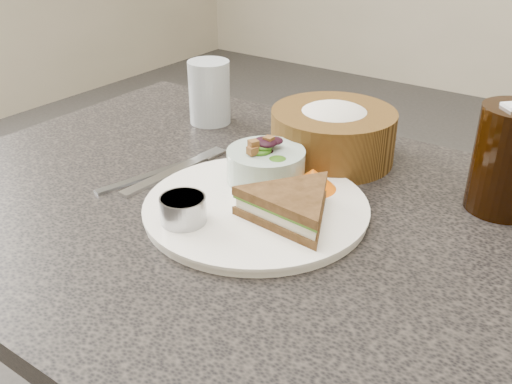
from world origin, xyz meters
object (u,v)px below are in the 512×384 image
at_px(cola_glass, 510,156).
at_px(sandwich, 292,206).
at_px(dinner_plate, 256,208).
at_px(dressing_ramekin, 183,210).
at_px(water_glass, 209,92).
at_px(bread_basket, 333,127).
at_px(salad_bowl, 266,160).

bearing_deg(cola_glass, sandwich, -133.79).
distance_m(dinner_plate, dressing_ramekin, 0.10).
xyz_separation_m(dinner_plate, water_glass, (-0.26, 0.22, 0.05)).
bearing_deg(sandwich, bread_basket, 111.41).
xyz_separation_m(sandwich, bread_basket, (-0.06, 0.22, 0.02)).
distance_m(dressing_ramekin, water_glass, 0.38).
bearing_deg(dinner_plate, sandwich, -8.85).
height_order(sandwich, water_glass, water_glass).
bearing_deg(salad_bowl, bread_basket, 79.17).
distance_m(dinner_plate, bread_basket, 0.21).
xyz_separation_m(dinner_plate, cola_glass, (0.26, 0.20, 0.07)).
bearing_deg(dinner_plate, dressing_ramekin, -117.24).
relative_size(dressing_ramekin, cola_glass, 0.37).
xyz_separation_m(dressing_ramekin, bread_basket, (0.05, 0.30, 0.02)).
xyz_separation_m(sandwich, salad_bowl, (-0.09, 0.07, 0.01)).
relative_size(sandwich, dressing_ramekin, 2.65).
distance_m(salad_bowl, dressing_ramekin, 0.16).
bearing_deg(sandwich, dinner_plate, 176.67).
xyz_separation_m(bread_basket, cola_glass, (0.26, -0.01, 0.02)).
height_order(dinner_plate, cola_glass, cola_glass).
height_order(salad_bowl, bread_basket, bread_basket).
height_order(dressing_ramekin, cola_glass, cola_glass).
xyz_separation_m(bread_basket, water_glass, (-0.26, 0.02, 0.00)).
relative_size(bread_basket, cola_glass, 1.25).
relative_size(sandwich, salad_bowl, 1.38).
xyz_separation_m(sandwich, cola_glass, (0.20, 0.21, 0.04)).
bearing_deg(water_glass, sandwich, -35.76).
distance_m(dinner_plate, water_glass, 0.35).
bearing_deg(dinner_plate, cola_glass, 37.29).
distance_m(sandwich, bread_basket, 0.23).
bearing_deg(cola_glass, bread_basket, 177.85).
bearing_deg(bread_basket, sandwich, -74.11).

